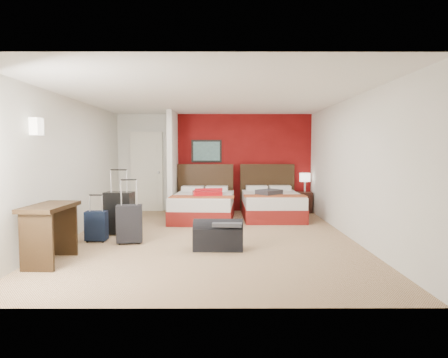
{
  "coord_description": "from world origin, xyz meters",
  "views": [
    {
      "loc": [
        0.23,
        -7.11,
        1.56
      ],
      "look_at": [
        0.24,
        0.8,
        1.0
      ],
      "focal_mm": 32.03,
      "sensor_mm": 36.0,
      "label": 1
    }
  ],
  "objects_px": {
    "nightstand": "(305,202)",
    "duffel_bag": "(218,237)",
    "suitcase_navy": "(96,227)",
    "desk": "(50,234)",
    "red_suitcase_open": "(208,192)",
    "table_lamp": "(305,183)",
    "bed_left": "(203,207)",
    "suitcase_charcoal": "(129,225)",
    "bed_right": "(272,206)",
    "suitcase_black": "(119,214)"
  },
  "relations": [
    {
      "from": "table_lamp",
      "to": "bed_left",
      "type": "bearing_deg",
      "value": -157.36
    },
    {
      "from": "suitcase_navy",
      "to": "nightstand",
      "type": "bearing_deg",
      "value": 37.51
    },
    {
      "from": "red_suitcase_open",
      "to": "suitcase_black",
      "type": "distance_m",
      "value": 2.2
    },
    {
      "from": "bed_right",
      "to": "red_suitcase_open",
      "type": "xyz_separation_m",
      "value": [
        -1.48,
        -0.33,
        0.34
      ]
    },
    {
      "from": "bed_left",
      "to": "table_lamp",
      "type": "height_order",
      "value": "table_lamp"
    },
    {
      "from": "nightstand",
      "to": "desk",
      "type": "distance_m",
      "value": 6.39
    },
    {
      "from": "nightstand",
      "to": "duffel_bag",
      "type": "xyz_separation_m",
      "value": [
        -2.15,
        -3.81,
        -0.06
      ]
    },
    {
      "from": "duffel_bag",
      "to": "bed_left",
      "type": "bearing_deg",
      "value": 99.03
    },
    {
      "from": "nightstand",
      "to": "table_lamp",
      "type": "distance_m",
      "value": 0.5
    },
    {
      "from": "table_lamp",
      "to": "suitcase_black",
      "type": "relative_size",
      "value": 0.63
    },
    {
      "from": "red_suitcase_open",
      "to": "desk",
      "type": "relative_size",
      "value": 0.87
    },
    {
      "from": "bed_right",
      "to": "desk",
      "type": "xyz_separation_m",
      "value": [
        -3.54,
        -3.74,
        0.13
      ]
    },
    {
      "from": "suitcase_navy",
      "to": "duffel_bag",
      "type": "relative_size",
      "value": 0.64
    },
    {
      "from": "red_suitcase_open",
      "to": "desk",
      "type": "bearing_deg",
      "value": -129.83
    },
    {
      "from": "nightstand",
      "to": "suitcase_navy",
      "type": "relative_size",
      "value": 1.04
    },
    {
      "from": "bed_left",
      "to": "desk",
      "type": "height_order",
      "value": "desk"
    },
    {
      "from": "red_suitcase_open",
      "to": "nightstand",
      "type": "height_order",
      "value": "red_suitcase_open"
    },
    {
      "from": "bed_right",
      "to": "duffel_bag",
      "type": "bearing_deg",
      "value": -112.55
    },
    {
      "from": "red_suitcase_open",
      "to": "suitcase_navy",
      "type": "height_order",
      "value": "red_suitcase_open"
    },
    {
      "from": "nightstand",
      "to": "bed_right",
      "type": "bearing_deg",
      "value": -132.99
    },
    {
      "from": "suitcase_black",
      "to": "suitcase_navy",
      "type": "relative_size",
      "value": 1.54
    },
    {
      "from": "duffel_bag",
      "to": "bed_right",
      "type": "bearing_deg",
      "value": 69.27
    },
    {
      "from": "suitcase_black",
      "to": "desk",
      "type": "relative_size",
      "value": 0.78
    },
    {
      "from": "suitcase_black",
      "to": "suitcase_charcoal",
      "type": "distance_m",
      "value": 0.83
    },
    {
      "from": "bed_right",
      "to": "desk",
      "type": "height_order",
      "value": "desk"
    },
    {
      "from": "nightstand",
      "to": "suitcase_black",
      "type": "bearing_deg",
      "value": -140.82
    },
    {
      "from": "red_suitcase_open",
      "to": "table_lamp",
      "type": "relative_size",
      "value": 1.78
    },
    {
      "from": "bed_right",
      "to": "nightstand",
      "type": "distance_m",
      "value": 1.25
    },
    {
      "from": "table_lamp",
      "to": "suitcase_charcoal",
      "type": "relative_size",
      "value": 0.77
    },
    {
      "from": "table_lamp",
      "to": "duffel_bag",
      "type": "relative_size",
      "value": 0.62
    },
    {
      "from": "suitcase_charcoal",
      "to": "desk",
      "type": "distance_m",
      "value": 1.43
    },
    {
      "from": "bed_left",
      "to": "duffel_bag",
      "type": "xyz_separation_m",
      "value": [
        0.37,
        -2.76,
        -0.09
      ]
    },
    {
      "from": "nightstand",
      "to": "suitcase_navy",
      "type": "xyz_separation_m",
      "value": [
        -4.25,
        -3.26,
        -0.01
      ]
    },
    {
      "from": "suitcase_charcoal",
      "to": "duffel_bag",
      "type": "bearing_deg",
      "value": -24.5
    },
    {
      "from": "duffel_bag",
      "to": "table_lamp",
      "type": "bearing_deg",
      "value": 61.95
    },
    {
      "from": "bed_left",
      "to": "suitcase_navy",
      "type": "bearing_deg",
      "value": -124.34
    },
    {
      "from": "suitcase_charcoal",
      "to": "duffel_bag",
      "type": "relative_size",
      "value": 0.8
    },
    {
      "from": "bed_right",
      "to": "bed_left",
      "type": "bearing_deg",
      "value": -172.33
    },
    {
      "from": "suitcase_black",
      "to": "suitcase_navy",
      "type": "height_order",
      "value": "suitcase_black"
    },
    {
      "from": "suitcase_charcoal",
      "to": "duffel_bag",
      "type": "distance_m",
      "value": 1.56
    },
    {
      "from": "nightstand",
      "to": "duffel_bag",
      "type": "height_order",
      "value": "nightstand"
    },
    {
      "from": "bed_right",
      "to": "table_lamp",
      "type": "relative_size",
      "value": 3.93
    },
    {
      "from": "nightstand",
      "to": "red_suitcase_open",
      "type": "bearing_deg",
      "value": -148.92
    },
    {
      "from": "bed_left",
      "to": "table_lamp",
      "type": "relative_size",
      "value": 3.97
    },
    {
      "from": "suitcase_navy",
      "to": "suitcase_charcoal",
      "type": "bearing_deg",
      "value": -13.25
    },
    {
      "from": "bed_left",
      "to": "duffel_bag",
      "type": "distance_m",
      "value": 2.78
    },
    {
      "from": "nightstand",
      "to": "desk",
      "type": "relative_size",
      "value": 0.53
    },
    {
      "from": "bed_right",
      "to": "duffel_bag",
      "type": "xyz_separation_m",
      "value": [
        -1.21,
        -2.98,
        -0.09
      ]
    },
    {
      "from": "red_suitcase_open",
      "to": "desk",
      "type": "height_order",
      "value": "desk"
    },
    {
      "from": "suitcase_navy",
      "to": "desk",
      "type": "distance_m",
      "value": 1.33
    }
  ]
}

